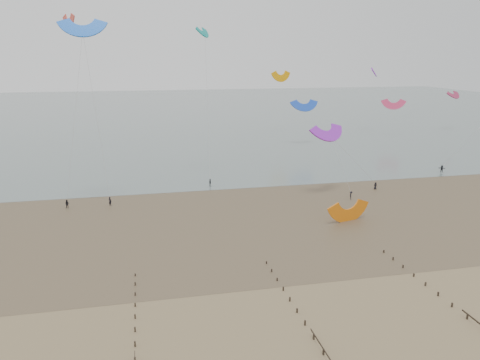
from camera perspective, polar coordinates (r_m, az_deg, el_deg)
The scene contains 6 objects.
ground at distance 55.51m, azimuth 2.50°, elevation -15.70°, with size 500.00×500.00×0.00m, color brown.
sea_and_shore at distance 85.75m, azimuth -5.98°, elevation -4.36°, with size 500.00×665.00×0.03m.
kitesurfer_lead at distance 94.05m, azimuth -15.56°, elevation -2.52°, with size 0.65×0.43×1.78m, color black.
kitesurfers at distance 106.00m, azimuth 9.93°, elevation -0.24°, with size 142.54×19.22×1.81m.
grounded_kite at distance 84.92m, azimuth 13.04°, elevation -4.88°, with size 7.36×3.86×5.61m, color orange, non-canonical shape.
kites_airborne at distance 138.26m, azimuth -10.81°, elevation 11.95°, with size 249.09×107.52×35.21m.
Camera 1 is at (-12.33, -46.10, 28.36)m, focal length 35.00 mm.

